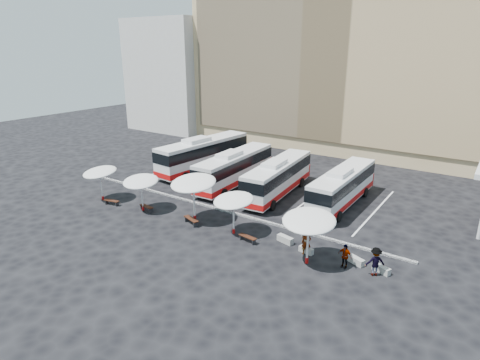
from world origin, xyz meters
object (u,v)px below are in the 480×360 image
Objects in this scene: bus_2 at (278,177)px; wood_bench_1 at (147,207)px; bus_1 at (235,167)px; sunshade_2 at (193,183)px; bus_0 at (204,153)px; sunshade_4 at (309,221)px; wood_bench_3 at (248,238)px; conc_bench_1 at (306,250)px; passenger_0 at (306,242)px; wood_bench_2 at (191,220)px; sunshade_3 at (234,200)px; bus_3 at (343,186)px; passenger_2 at (345,256)px; sunshade_1 at (141,181)px; sunshade_0 at (100,172)px; passenger_1 at (306,239)px; conc_bench_0 at (285,239)px; conc_bench_3 at (381,269)px; wood_bench_0 at (112,201)px; conc_bench_2 at (356,260)px; passenger_3 at (375,261)px.

wood_bench_1 is (-7.56, -10.00, -1.49)m from bus_2.
sunshade_2 is (2.37, -9.23, 1.39)m from bus_1.
wood_bench_1 is at bearing -68.97° from bus_0.
sunshade_4 reaches higher than wood_bench_3.
conc_bench_1 is 0.72m from passenger_0.
wood_bench_2 reaches higher than wood_bench_1.
sunshade_3 is at bearing 4.42° from wood_bench_1.
bus_3 is 6.67× the size of passenger_2.
wood_bench_1 is (0.36, 0.09, -2.33)m from sunshade_1.
wood_bench_1 is (5.42, 0.43, -2.35)m from sunshade_0.
sunshade_3 reaches higher than conc_bench_1.
passenger_1 reaches higher than wood_bench_3.
bus_3 is 9.59m from conc_bench_0.
wood_bench_1 is at bearing -179.66° from wood_bench_3.
bus_3 reaches higher than wood_bench_3.
sunshade_2 is 2.15× the size of passenger_0.
bus_3 is at bearing 120.75° from passenger_2.
sunshade_0 is 5.08m from sunshade_1.
passenger_1 is at bearing 16.45° from wood_bench_3.
wood_bench_1 is 5.09m from wood_bench_2.
bus_3 is at bearing 74.30° from wood_bench_3.
sunshade_4 is 2.21× the size of passenger_0.
sunshade_2 reaches higher than bus_1.
wood_bench_2 is 14.92m from conc_bench_3.
wood_bench_3 is at bearing 0.81° from sunshade_1.
conc_bench_0 is at bearing 163.72° from conc_bench_1.
sunshade_2 reaches higher than wood_bench_0.
bus_2 reaches higher than sunshade_3.
bus_3 is 10.36× the size of conc_bench_1.
conc_bench_3 is (17.51, -8.70, -1.67)m from bus_1.
conc_bench_2 is (15.80, -8.56, -1.67)m from bus_1.
wood_bench_1 is at bearing -175.25° from conc_bench_2.
wood_bench_1 is 10.57m from wood_bench_3.
passenger_0 is at bearing -38.93° from bus_1.
bus_2 reaches higher than passenger_1.
wood_bench_3 is (10.57, 0.06, -0.01)m from wood_bench_1.
passenger_3 is at bearing 3.96° from wood_bench_0.
bus_1 reaches higher than passenger_0.
bus_1 is 1.01× the size of bus_2.
conc_bench_0 is 6.82m from passenger_3.
sunshade_1 is 18.82m from conc_bench_2.
wood_bench_1 is at bearing 4.52° from sunshade_0.
sunshade_4 is 2.51m from passenger_0.
wood_bench_1 is 1.46× the size of conc_bench_1.
bus_3 reaches higher than passenger_2.
wood_bench_3 reaches higher than conc_bench_2.
conc_bench_2 is at bearing 175.14° from conc_bench_3.
conc_bench_0 is 0.78× the size of passenger_2.
passenger_3 is (1.41, -0.72, 0.73)m from conc_bench_2.
sunshade_4 reaches higher than conc_bench_0.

